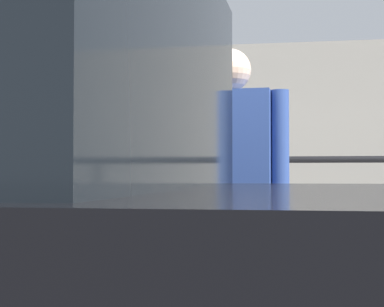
% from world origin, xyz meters
% --- Properties ---
extents(parking_meter, '(0.18, 0.19, 1.54)m').
position_xyz_m(parking_meter, '(-0.11, 0.31, 1.29)').
color(parking_meter, slate).
rests_on(parking_meter, sidewalk_curb).
extents(pedestrian_at_meter, '(0.62, 0.50, 1.64)m').
position_xyz_m(pedestrian_at_meter, '(0.52, 0.31, 1.09)').
color(pedestrian_at_meter, slate).
rests_on(pedestrian_at_meter, sidewalk_curb).
extents(background_railing, '(24.06, 0.06, 1.16)m').
position_xyz_m(background_railing, '(0.00, 2.87, 0.99)').
color(background_railing, black).
rests_on(background_railing, sidewalk_curb).
extents(backdrop_wall, '(32.00, 0.50, 2.73)m').
position_xyz_m(backdrop_wall, '(0.00, 4.92, 1.37)').
color(backdrop_wall, gray).
rests_on(backdrop_wall, ground).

